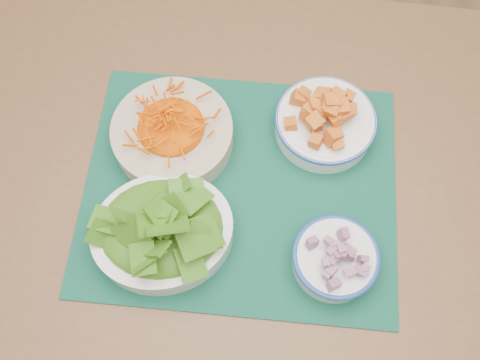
# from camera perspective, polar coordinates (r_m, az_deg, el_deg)

# --- Properties ---
(ground) EXTENTS (4.00, 4.00, 0.00)m
(ground) POSITION_cam_1_polar(r_m,az_deg,el_deg) (1.62, -6.42, -15.57)
(ground) COLOR #976A49
(ground) RESTS_ON ground
(table) EXTENTS (1.37, 1.02, 0.75)m
(table) POSITION_cam_1_polar(r_m,az_deg,el_deg) (1.01, 3.44, -1.80)
(table) COLOR brown
(table) RESTS_ON ground
(placemat) EXTENTS (0.57, 0.48, 0.00)m
(placemat) POSITION_cam_1_polar(r_m,az_deg,el_deg) (0.91, 0.00, -0.82)
(placemat) COLOR #073125
(placemat) RESTS_ON table
(carrot_bowl) EXTENTS (0.23, 0.23, 0.08)m
(carrot_bowl) POSITION_cam_1_polar(r_m,az_deg,el_deg) (0.92, -7.26, 5.19)
(carrot_bowl) COLOR #C9B495
(carrot_bowl) RESTS_ON placemat
(squash_bowl) EXTENTS (0.23, 0.23, 0.08)m
(squash_bowl) POSITION_cam_1_polar(r_m,az_deg,el_deg) (0.94, 9.14, 6.36)
(squash_bowl) COLOR white
(squash_bowl) RESTS_ON placemat
(lettuce_bowl) EXTENTS (0.26, 0.23, 0.11)m
(lettuce_bowl) POSITION_cam_1_polar(r_m,az_deg,el_deg) (0.84, -8.40, -5.08)
(lettuce_bowl) COLOR white
(lettuce_bowl) RESTS_ON placemat
(onion_bowl) EXTENTS (0.16, 0.16, 0.07)m
(onion_bowl) POSITION_cam_1_polar(r_m,az_deg,el_deg) (0.84, 10.16, -8.15)
(onion_bowl) COLOR silver
(onion_bowl) RESTS_ON placemat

